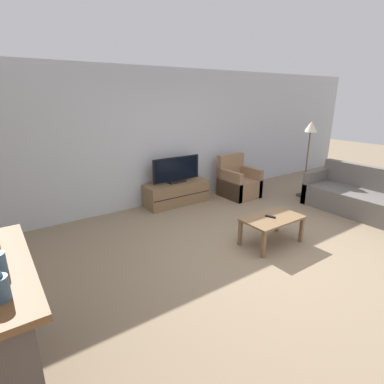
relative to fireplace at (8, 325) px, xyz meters
name	(u,v)px	position (x,y,z in m)	size (l,w,h in m)	color
ground_plane	(269,255)	(3.15, 0.19, -0.52)	(24.00, 24.00, 0.00)	#89755B
wall_back	(165,138)	(3.15, 3.08, 0.83)	(12.00, 0.06, 2.70)	silver
fireplace	(8,325)	(0.00, 0.00, 0.00)	(0.41, 1.47, 1.03)	#564C47
tv_stand	(177,193)	(3.22, 2.76, -0.29)	(1.36, 0.49, 0.46)	brown
tv	(177,171)	(3.22, 2.76, 0.19)	(1.07, 0.18, 0.53)	black
armchair	(238,183)	(4.62, 2.42, -0.23)	(0.70, 0.76, 0.92)	#937051
coffee_table	(272,221)	(3.45, 0.43, -0.16)	(0.93, 0.54, 0.43)	brown
remote	(270,217)	(3.43, 0.45, -0.09)	(0.09, 0.15, 0.02)	black
couch	(373,202)	(5.86, 0.09, -0.24)	(0.88, 2.40, 0.86)	#66605B
floor_lamp	(310,134)	(5.85, 1.57, 0.87)	(0.30, 0.30, 1.65)	black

